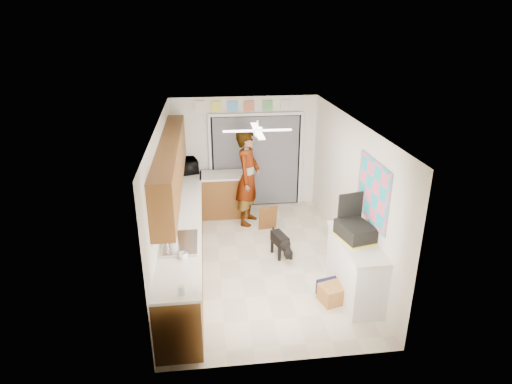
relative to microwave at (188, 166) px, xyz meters
name	(u,v)px	position (x,y,z in m)	size (l,w,h in m)	color
floor	(259,259)	(1.25, -2.25, -1.08)	(5.00, 5.00, 0.00)	beige
ceiling	(259,123)	(1.25, -2.25, 1.42)	(5.00, 5.00, 0.00)	white
wall_back	(245,153)	(1.25, 0.25, 0.17)	(3.20, 3.20, 0.00)	white
wall_front	(286,277)	(1.25, -4.75, 0.17)	(3.20, 3.20, 0.00)	white
wall_left	(163,200)	(-0.35, -2.25, 0.17)	(5.00, 5.00, 0.00)	white
wall_right	(350,191)	(2.85, -2.25, 0.17)	(5.00, 5.00, 0.00)	white
left_base_cabinets	(184,241)	(-0.05, -2.25, -0.63)	(0.60, 4.80, 0.90)	brown
left_countertop	(183,217)	(-0.04, -2.25, -0.16)	(0.62, 4.80, 0.04)	white
upper_cabinets	(171,164)	(-0.19, -2.05, 0.72)	(0.32, 4.00, 0.80)	brown
sink_basin	(180,244)	(-0.04, -3.25, -0.13)	(0.50, 0.76, 0.06)	silver
faucet	(167,239)	(-0.23, -3.25, -0.03)	(0.03, 0.03, 0.22)	silver
peninsula_base	(225,195)	(0.75, -0.25, -0.63)	(1.00, 0.60, 0.90)	brown
peninsula_top	(224,175)	(0.75, -0.25, -0.16)	(1.04, 0.64, 0.04)	white
back_opening_recess	(256,161)	(1.50, 0.22, -0.03)	(2.00, 0.06, 2.10)	black
curtain_panel	(256,162)	(1.50, 0.18, -0.03)	(1.90, 0.03, 2.05)	slate
door_trim_left	(211,164)	(0.48, 0.19, -0.03)	(0.06, 0.04, 2.10)	white
door_trim_right	(301,160)	(2.52, 0.19, -0.03)	(0.06, 0.04, 2.10)	white
door_trim_head	(256,114)	(1.50, 0.19, 1.04)	(2.10, 0.04, 0.06)	white
header_frame_0	(216,107)	(0.65, 0.22, 1.22)	(0.22, 0.02, 0.22)	#DFE94D
header_frame_1	(233,106)	(1.00, 0.22, 1.22)	(0.22, 0.02, 0.22)	#53A4DF
header_frame_2	(249,106)	(1.35, 0.22, 1.22)	(0.22, 0.02, 0.22)	#C16948
header_frame_3	(268,106)	(1.75, 0.22, 1.22)	(0.22, 0.02, 0.22)	#5EA462
header_frame_4	(286,105)	(2.15, 0.22, 1.22)	(0.22, 0.02, 0.22)	silver
route66_sign	(200,107)	(0.30, 0.22, 1.22)	(0.22, 0.02, 0.26)	silver
right_counter_base	(355,269)	(2.60, -3.45, -0.63)	(0.50, 1.40, 0.90)	white
right_counter_top	(357,242)	(2.59, -3.45, -0.16)	(0.54, 1.44, 0.04)	white
abstract_painting	(373,191)	(2.83, -3.25, 0.57)	(0.03, 1.15, 0.95)	#F55A81
ceiling_fan	(257,131)	(1.25, -2.05, 1.24)	(1.14, 1.14, 0.24)	white
microwave	(188,166)	(0.00, 0.00, 0.00)	(0.52, 0.35, 0.29)	black
cup	(183,256)	(0.02, -3.66, -0.10)	(0.12, 0.12, 0.09)	white
jar_b	(181,290)	(0.03, -4.50, -0.09)	(0.08, 0.08, 0.12)	silver
paper_towel_roll	(173,234)	(-0.15, -3.16, -0.01)	(0.12, 0.12, 0.26)	white
suitcase	(355,231)	(2.57, -3.37, -0.02)	(0.43, 0.57, 0.24)	black
suitcase_rim	(354,238)	(2.57, -3.37, -0.13)	(0.44, 0.58, 0.02)	yellow
suitcase_lid	(350,208)	(2.57, -3.08, 0.23)	(0.42, 0.03, 0.50)	black
cardboard_box	(335,293)	(2.25, -3.60, -0.95)	(0.44, 0.33, 0.27)	olive
navy_crate	(333,290)	(2.25, -3.49, -0.96)	(0.41, 0.34, 0.25)	black
cabinet_door_panel	(268,218)	(1.58, -1.12, -0.81)	(0.37, 0.03, 0.55)	brown
man	(248,178)	(1.22, -0.70, -0.08)	(0.73, 0.48, 2.00)	white
dog	(280,244)	(1.65, -2.16, -0.84)	(0.27, 0.62, 0.49)	black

